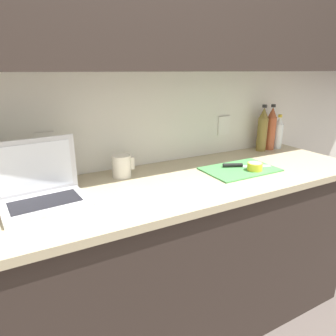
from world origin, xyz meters
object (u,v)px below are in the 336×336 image
Objects in this scene: bottle_green_soda at (262,130)px; measuring_cup at (122,166)px; lemon_half_cut at (255,167)px; laptop at (41,189)px; bottle_water_clear at (278,133)px; knife at (238,165)px; bottle_oil_tall at (271,129)px; cutting_board at (240,169)px.

measuring_cup is at bearing -177.33° from bottle_green_soda.
lemon_half_cut is at bearing -22.02° from measuring_cup.
bottle_water_clear is (1.56, 0.19, 0.05)m from laptop.
laptop is at bearing -160.17° from measuring_cup.
bottle_oil_tall is (0.47, 0.23, 0.12)m from knife.
bottle_green_soda reaches higher than measuring_cup.
knife is 1.11× the size of bottle_water_clear.
bottle_oil_tall is (0.43, 0.31, 0.11)m from lemon_half_cut.
lemon_half_cut is at bearing -11.87° from laptop.
laptop is at bearing -173.04° from bottle_water_clear.
measuring_cup is (-1.16, -0.05, -0.05)m from bottle_water_clear.
bottle_green_soda reaches higher than bottle_oil_tall.
bottle_water_clear is at bearing 2.32° from measuring_cup.
lemon_half_cut is 0.34× the size of bottle_water_clear.
measuring_cup is at bearing -177.52° from bottle_oil_tall.
bottle_water_clear reaches higher than measuring_cup.
bottle_green_soda is 1.01× the size of bottle_oil_tall.
measuring_cup is at bearing -172.67° from knife.
bottle_water_clear is 1.99× the size of measuring_cup.
laptop is 4.45× the size of lemon_half_cut.
knife is at bearing -16.22° from measuring_cup.
cutting_board is 1.30× the size of bottle_oil_tall.
bottle_oil_tall is at bearing 49.31° from knife.
laptop is 1.15× the size of bottle_green_soda.
cutting_board is 1.70× the size of bottle_water_clear.
measuring_cup is (-0.62, 0.18, 0.04)m from knife.
knife is 3.29× the size of lemon_half_cut.
bottle_green_soda is (0.39, 0.23, 0.12)m from knife.
cutting_board is 3.39× the size of measuring_cup.
laptop is 1.42m from bottle_green_soda.
bottle_oil_tall is at bearing 27.91° from cutting_board.
cutting_board is 0.64m from measuring_cup.
bottle_green_soda reaches higher than lemon_half_cut.
bottle_oil_tall is 2.60× the size of measuring_cup.
laptop reaches higher than lemon_half_cut.
bottle_green_soda is (0.35, 0.31, 0.11)m from lemon_half_cut.
knife is at bearing 65.59° from cutting_board.
bottle_oil_tall is (0.48, 0.26, 0.14)m from cutting_board.
cutting_board is at bearing -152.09° from bottle_oil_tall.
bottle_oil_tall reaches higher than cutting_board.
bottle_water_clear reaches higher than cutting_board.
cutting_board is (1.00, -0.07, -0.06)m from laptop.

